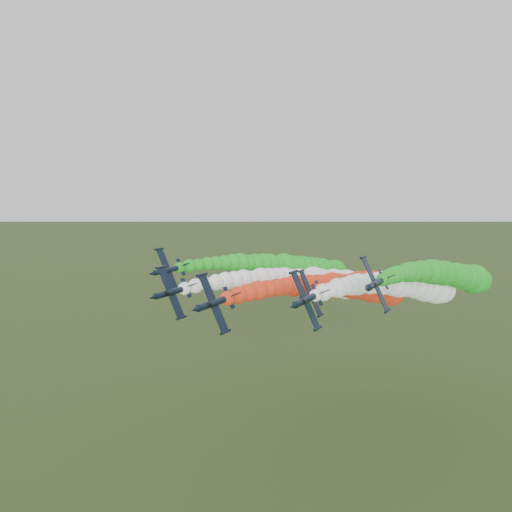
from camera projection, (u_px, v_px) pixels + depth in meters
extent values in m
cylinder|color=black|center=(215.00, 303.00, 74.05)|extent=(1.42, 8.63, 1.42)
cone|color=black|center=(195.00, 310.00, 69.67)|extent=(1.29, 1.73, 1.29)
cone|color=black|center=(232.00, 297.00, 78.11)|extent=(1.29, 0.86, 1.29)
ellipsoid|color=black|center=(210.00, 304.00, 72.21)|extent=(0.87, 1.80, 0.96)
cube|color=black|center=(214.00, 303.00, 73.96)|extent=(4.23, 1.82, 8.28)
cylinder|color=black|center=(202.00, 275.00, 74.42)|extent=(0.57, 2.49, 0.57)
cylinder|color=black|center=(225.00, 332.00, 73.49)|extent=(0.57, 2.49, 0.57)
cube|color=black|center=(234.00, 295.00, 76.65)|extent=(2.03, 1.44, 1.11)
cube|color=black|center=(229.00, 298.00, 77.13)|extent=(1.72, 1.05, 3.30)
sphere|color=red|center=(227.00, 298.00, 76.95)|extent=(2.35, 2.35, 2.35)
sphere|color=red|center=(238.00, 295.00, 79.68)|extent=(2.83, 2.83, 2.83)
sphere|color=red|center=(248.00, 293.00, 82.40)|extent=(3.06, 3.06, 3.06)
sphere|color=red|center=(258.00, 290.00, 85.12)|extent=(3.41, 3.41, 3.41)
sphere|color=red|center=(268.00, 289.00, 87.82)|extent=(3.17, 3.17, 3.17)
sphere|color=red|center=(277.00, 288.00, 90.50)|extent=(3.34, 3.34, 3.34)
sphere|color=red|center=(285.00, 287.00, 93.17)|extent=(3.47, 3.47, 3.47)
sphere|color=red|center=(294.00, 286.00, 95.83)|extent=(4.15, 4.15, 4.15)
sphere|color=red|center=(302.00, 285.00, 98.48)|extent=(4.13, 4.13, 4.13)
sphere|color=red|center=(310.00, 285.00, 101.11)|extent=(4.27, 4.27, 4.27)
sphere|color=red|center=(317.00, 285.00, 103.72)|extent=(4.47, 4.47, 4.47)
sphere|color=red|center=(325.00, 285.00, 106.32)|extent=(4.53, 4.53, 4.53)
sphere|color=red|center=(332.00, 285.00, 108.90)|extent=(5.67, 5.67, 5.67)
sphere|color=red|center=(339.00, 285.00, 111.47)|extent=(5.45, 5.45, 5.45)
sphere|color=red|center=(346.00, 286.00, 114.03)|extent=(5.40, 5.40, 5.40)
sphere|color=red|center=(353.00, 286.00, 116.57)|extent=(6.10, 6.10, 6.10)
sphere|color=red|center=(359.00, 287.00, 119.09)|extent=(5.90, 5.90, 5.90)
sphere|color=red|center=(366.00, 288.00, 121.60)|extent=(6.48, 6.48, 6.48)
sphere|color=red|center=(372.00, 288.00, 124.09)|extent=(7.30, 7.30, 7.30)
sphere|color=red|center=(378.00, 289.00, 126.57)|extent=(6.83, 6.83, 6.83)
sphere|color=red|center=(385.00, 290.00, 129.03)|extent=(7.22, 7.22, 7.22)
sphere|color=red|center=(391.00, 291.00, 131.48)|extent=(7.90, 7.90, 7.90)
cylinder|color=black|center=(172.00, 292.00, 84.19)|extent=(1.42, 8.63, 1.42)
cone|color=black|center=(152.00, 297.00, 79.81)|extent=(1.29, 1.73, 1.29)
cone|color=black|center=(189.00, 287.00, 88.25)|extent=(1.29, 0.86, 1.29)
ellipsoid|color=black|center=(167.00, 293.00, 82.35)|extent=(0.87, 1.80, 0.96)
cube|color=black|center=(171.00, 292.00, 84.10)|extent=(4.23, 1.82, 8.28)
cylinder|color=black|center=(161.00, 267.00, 84.56)|extent=(0.57, 2.49, 0.57)
cylinder|color=black|center=(181.00, 318.00, 83.63)|extent=(0.57, 2.49, 0.57)
cube|color=black|center=(190.00, 286.00, 86.79)|extent=(2.03, 1.44, 1.11)
cube|color=black|center=(186.00, 288.00, 87.27)|extent=(1.72, 1.05, 3.30)
sphere|color=white|center=(185.00, 288.00, 87.09)|extent=(2.30, 2.30, 2.30)
sphere|color=white|center=(195.00, 286.00, 89.82)|extent=(2.67, 2.67, 2.67)
sphere|color=white|center=(206.00, 284.00, 92.54)|extent=(2.49, 2.49, 2.49)
sphere|color=white|center=(216.00, 282.00, 95.25)|extent=(3.11, 3.11, 3.11)
sphere|color=white|center=(225.00, 281.00, 97.95)|extent=(3.62, 3.62, 3.62)
sphere|color=white|center=(235.00, 280.00, 100.64)|extent=(3.74, 3.74, 3.74)
sphere|color=white|center=(244.00, 279.00, 103.31)|extent=(4.15, 4.15, 4.15)
sphere|color=white|center=(252.00, 279.00, 105.97)|extent=(3.53, 3.53, 3.53)
sphere|color=white|center=(261.00, 279.00, 108.61)|extent=(4.75, 4.75, 4.75)
sphere|color=white|center=(269.00, 279.00, 111.24)|extent=(4.77, 4.77, 4.77)
sphere|color=white|center=(277.00, 279.00, 113.86)|extent=(4.96, 4.96, 4.96)
sphere|color=white|center=(284.00, 279.00, 116.46)|extent=(5.28, 5.28, 5.28)
sphere|color=white|center=(292.00, 279.00, 119.04)|extent=(4.81, 4.81, 4.81)
sphere|color=white|center=(299.00, 279.00, 121.61)|extent=(5.34, 5.34, 5.34)
sphere|color=white|center=(306.00, 280.00, 124.17)|extent=(5.42, 5.42, 5.42)
sphere|color=white|center=(313.00, 280.00, 126.71)|extent=(7.02, 7.02, 7.02)
sphere|color=white|center=(320.00, 281.00, 129.23)|extent=(6.54, 6.54, 6.54)
sphere|color=white|center=(327.00, 282.00, 131.74)|extent=(6.32, 6.32, 6.32)
sphere|color=white|center=(333.00, 283.00, 134.23)|extent=(7.47, 7.47, 7.47)
sphere|color=white|center=(340.00, 284.00, 136.71)|extent=(7.35, 7.35, 7.35)
sphere|color=white|center=(346.00, 284.00, 139.17)|extent=(8.31, 8.31, 8.31)
sphere|color=white|center=(353.00, 285.00, 141.61)|extent=(7.43, 7.43, 7.43)
cylinder|color=black|center=(307.00, 299.00, 75.20)|extent=(1.42, 8.63, 1.42)
cone|color=black|center=(292.00, 306.00, 70.81)|extent=(1.29, 1.73, 1.29)
cone|color=black|center=(319.00, 294.00, 79.25)|extent=(1.29, 0.86, 1.29)
ellipsoid|color=black|center=(304.00, 301.00, 73.35)|extent=(0.87, 1.80, 0.96)
cube|color=black|center=(306.00, 300.00, 75.10)|extent=(4.23, 1.82, 8.28)
cylinder|color=black|center=(293.00, 272.00, 75.57)|extent=(0.57, 2.49, 0.57)
cylinder|color=black|center=(318.00, 328.00, 74.64)|extent=(0.57, 2.49, 0.57)
cube|color=black|center=(322.00, 293.00, 77.80)|extent=(2.03, 1.44, 1.11)
cube|color=black|center=(317.00, 295.00, 78.27)|extent=(1.72, 1.05, 3.30)
sphere|color=white|center=(315.00, 295.00, 78.09)|extent=(1.98, 1.98, 1.98)
sphere|color=white|center=(323.00, 292.00, 80.83)|extent=(2.86, 2.86, 2.86)
sphere|color=white|center=(330.00, 290.00, 83.55)|extent=(2.55, 2.55, 2.55)
sphere|color=white|center=(338.00, 288.00, 86.26)|extent=(3.42, 3.42, 3.42)
sphere|color=white|center=(344.00, 286.00, 88.96)|extent=(3.20, 3.20, 3.20)
sphere|color=white|center=(351.00, 285.00, 91.65)|extent=(3.77, 3.77, 3.77)
sphere|color=white|center=(358.00, 284.00, 94.32)|extent=(4.15, 4.15, 4.15)
sphere|color=white|center=(364.00, 284.00, 96.98)|extent=(3.74, 3.74, 3.74)
sphere|color=white|center=(370.00, 283.00, 99.62)|extent=(4.37, 4.37, 4.37)
sphere|color=white|center=(376.00, 283.00, 102.25)|extent=(4.37, 4.37, 4.37)
sphere|color=white|center=(382.00, 283.00, 104.86)|extent=(5.04, 5.04, 5.04)
sphere|color=white|center=(388.00, 283.00, 107.46)|extent=(4.46, 4.46, 4.46)
sphere|color=white|center=(393.00, 283.00, 110.05)|extent=(5.76, 5.76, 5.76)
sphere|color=white|center=(399.00, 283.00, 112.62)|extent=(6.35, 6.35, 6.35)
sphere|color=white|center=(404.00, 284.00, 115.17)|extent=(6.00, 6.00, 6.00)
sphere|color=white|center=(410.00, 284.00, 117.71)|extent=(5.39, 5.39, 5.39)
sphere|color=white|center=(415.00, 285.00, 120.24)|extent=(6.60, 6.60, 6.60)
sphere|color=white|center=(421.00, 286.00, 122.74)|extent=(6.93, 6.93, 6.93)
sphere|color=white|center=(426.00, 287.00, 125.24)|extent=(7.73, 7.73, 7.73)
sphere|color=white|center=(431.00, 287.00, 127.71)|extent=(6.91, 6.91, 6.91)
sphere|color=white|center=(436.00, 288.00, 130.17)|extent=(8.08, 8.08, 8.08)
sphere|color=white|center=(441.00, 289.00, 132.62)|extent=(7.39, 7.39, 7.39)
cylinder|color=black|center=(169.00, 270.00, 98.15)|extent=(1.42, 8.63, 1.42)
cone|color=black|center=(152.00, 274.00, 93.76)|extent=(1.29, 1.73, 1.29)
cone|color=black|center=(184.00, 267.00, 102.21)|extent=(1.29, 0.86, 1.29)
ellipsoid|color=black|center=(164.00, 270.00, 96.30)|extent=(0.87, 1.80, 0.96)
cube|color=black|center=(168.00, 270.00, 98.06)|extent=(4.23, 1.82, 8.28)
cylinder|color=black|center=(159.00, 249.00, 98.52)|extent=(0.57, 2.49, 0.57)
cylinder|color=black|center=(176.00, 292.00, 97.59)|extent=(0.57, 2.49, 0.57)
cube|color=black|center=(184.00, 265.00, 100.75)|extent=(2.03, 1.44, 1.11)
cube|color=black|center=(181.00, 267.00, 101.22)|extent=(1.72, 1.05, 3.30)
sphere|color=green|center=(179.00, 268.00, 101.05)|extent=(2.20, 2.20, 2.20)
sphere|color=green|center=(189.00, 266.00, 103.78)|extent=(2.74, 2.74, 2.74)
sphere|color=green|center=(198.00, 265.00, 106.50)|extent=(2.63, 2.63, 2.63)
sphere|color=green|center=(207.00, 264.00, 109.21)|extent=(2.97, 2.97, 2.97)
sphere|color=green|center=(216.00, 263.00, 111.91)|extent=(3.13, 3.13, 3.13)
sphere|color=green|center=(224.00, 263.00, 114.60)|extent=(3.43, 3.43, 3.43)
sphere|color=green|center=(232.00, 262.00, 117.27)|extent=(4.07, 4.07, 4.07)
sphere|color=green|center=(240.00, 262.00, 119.93)|extent=(4.60, 4.60, 4.60)
sphere|color=green|center=(248.00, 263.00, 122.57)|extent=(3.89, 3.89, 3.89)
sphere|color=green|center=(255.00, 263.00, 125.20)|extent=(4.56, 4.56, 4.56)
sphere|color=green|center=(263.00, 263.00, 127.82)|extent=(4.99, 4.99, 4.99)
sphere|color=green|center=(270.00, 264.00, 130.42)|extent=(5.28, 5.28, 5.28)
sphere|color=green|center=(277.00, 264.00, 133.00)|extent=(4.79, 4.79, 4.79)
sphere|color=green|center=(284.00, 265.00, 135.57)|extent=(6.32, 6.32, 6.32)
sphere|color=green|center=(290.00, 265.00, 138.13)|extent=(5.72, 5.72, 5.72)
sphere|color=green|center=(297.00, 266.00, 140.66)|extent=(5.96, 5.96, 5.96)
sphere|color=green|center=(303.00, 267.00, 143.19)|extent=(6.41, 6.41, 6.41)
sphere|color=green|center=(310.00, 268.00, 145.70)|extent=(6.56, 6.56, 6.56)
sphere|color=green|center=(316.00, 269.00, 148.19)|extent=(6.86, 6.86, 6.86)
sphere|color=green|center=(322.00, 270.00, 150.67)|extent=(7.07, 7.07, 7.07)
sphere|color=green|center=(328.00, 271.00, 153.13)|extent=(6.68, 6.68, 6.68)
sphere|color=green|center=(334.00, 272.00, 155.57)|extent=(7.76, 7.76, 7.76)
cylinder|color=black|center=(376.00, 283.00, 78.83)|extent=(1.42, 8.63, 1.42)
cone|color=black|center=(367.00, 289.00, 74.45)|extent=(1.29, 1.73, 1.29)
cone|color=black|center=(384.00, 279.00, 82.89)|extent=(1.29, 0.86, 1.29)
ellipsoid|color=black|center=(375.00, 284.00, 76.99)|extent=(0.87, 1.80, 0.96)
cube|color=black|center=(375.00, 284.00, 78.74)|extent=(4.23, 1.82, 8.28)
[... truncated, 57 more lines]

